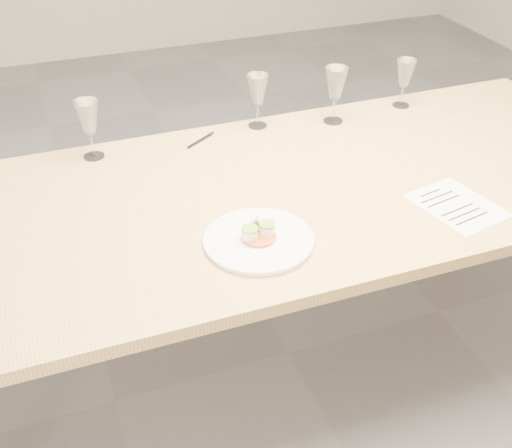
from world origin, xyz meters
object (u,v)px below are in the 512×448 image
object	(u,v)px
wine_glass_0	(88,119)
recipe_sheet	(457,205)
ballpoint_pen	(201,140)
wine_glass_1	(258,91)
dining_table	(295,203)
wine_glass_3	(405,74)
wine_glass_2	(336,84)
dinner_plate	(259,239)

from	to	relation	value
wine_glass_0	recipe_sheet	bearing A→B (deg)	-35.13
ballpoint_pen	wine_glass_1	distance (m)	0.27
dining_table	ballpoint_pen	world-z (taller)	ballpoint_pen
wine_glass_0	wine_glass_3	world-z (taller)	wine_glass_0
wine_glass_1	wine_glass_2	world-z (taller)	wine_glass_2
recipe_sheet	dining_table	bearing A→B (deg)	134.40
dinner_plate	wine_glass_0	distance (m)	0.76
wine_glass_2	wine_glass_3	xyz separation A→B (m)	(0.31, 0.03, -0.02)
recipe_sheet	dinner_plate	bearing A→B (deg)	165.73
wine_glass_3	dining_table	bearing A→B (deg)	-146.85
ballpoint_pen	wine_glass_2	distance (m)	0.53
wine_glass_1	recipe_sheet	bearing A→B (deg)	-62.39
recipe_sheet	wine_glass_1	distance (m)	0.82
dinner_plate	recipe_sheet	bearing A→B (deg)	-2.88
dining_table	wine_glass_0	bearing A→B (deg)	144.22
dining_table	wine_glass_1	size ratio (longest dim) A/B	12.12
dining_table	dinner_plate	bearing A→B (deg)	-131.33
dinner_plate	ballpoint_pen	distance (m)	0.64
wine_glass_3	dinner_plate	bearing A→B (deg)	-142.13
dining_table	recipe_sheet	distance (m)	0.50
ballpoint_pen	wine_glass_2	bearing A→B (deg)	-36.14
recipe_sheet	ballpoint_pen	xyz separation A→B (m)	(-0.60, 0.67, 0.00)
dining_table	wine_glass_0	world-z (taller)	wine_glass_0
ballpoint_pen	wine_glass_1	bearing A→B (deg)	-23.46
recipe_sheet	wine_glass_2	bearing A→B (deg)	86.86
recipe_sheet	wine_glass_2	size ratio (longest dim) A/B	1.41
ballpoint_pen	wine_glass_3	bearing A→B (deg)	-32.95
wine_glass_0	wine_glass_1	bearing A→B (deg)	2.58
dining_table	wine_glass_0	xyz separation A→B (m)	(-0.57, 0.41, 0.21)
recipe_sheet	wine_glass_1	bearing A→B (deg)	106.23
recipe_sheet	wine_glass_3	distance (m)	0.73
wine_glass_0	wine_glass_1	size ratio (longest dim) A/B	1.02
wine_glass_0	wine_glass_1	distance (m)	0.60
wine_glass_1	wine_glass_2	bearing A→B (deg)	-12.45
wine_glass_0	dining_table	bearing A→B (deg)	-35.78
dinner_plate	ballpoint_pen	xyz separation A→B (m)	(0.02, 0.64, -0.01)
dining_table	ballpoint_pen	bearing A→B (deg)	116.36
dining_table	dinner_plate	size ratio (longest dim) A/B	7.83
wine_glass_2	recipe_sheet	bearing A→B (deg)	-81.76
dinner_plate	recipe_sheet	xyz separation A→B (m)	(0.63, -0.03, -0.01)
dining_table	ballpoint_pen	size ratio (longest dim) A/B	19.86
dinner_plate	wine_glass_3	bearing A→B (deg)	37.87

